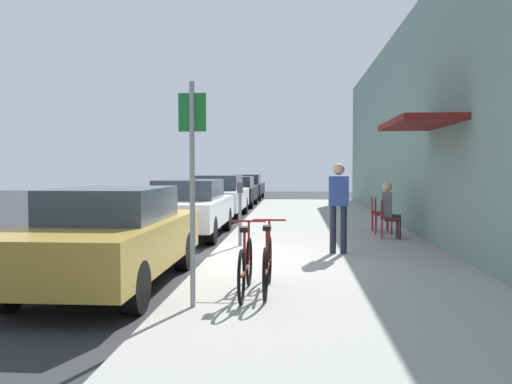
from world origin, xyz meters
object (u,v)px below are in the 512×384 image
(bicycle_0, at_px, (246,266))
(parked_car_4, at_px, (246,186))
(parked_car_0, at_px, (110,236))
(cafe_chair_2, at_px, (377,211))
(parking_meter, at_px, (240,209))
(parked_car_1, at_px, (189,207))
(street_sign, at_px, (192,176))
(parked_car_2, at_px, (218,196))
(parked_car_3, at_px, (236,191))
(seated_patron_0, at_px, (390,208))
(cafe_chair_1, at_px, (381,213))
(cafe_chair_0, at_px, (387,216))
(bicycle_1, at_px, (268,264))
(pedestrian_standing, at_px, (338,201))

(bicycle_0, bearing_deg, parked_car_4, 95.17)
(parked_car_0, height_order, cafe_chair_2, parked_car_0)
(parked_car_4, bearing_deg, parking_meter, -85.21)
(parked_car_1, xyz_separation_m, street_sign, (1.50, -7.21, 0.90))
(parked_car_2, distance_m, parked_car_3, 5.51)
(parked_car_1, distance_m, parked_car_4, 16.14)
(parked_car_1, height_order, parked_car_3, parked_car_1)
(seated_patron_0, bearing_deg, parked_car_2, 128.27)
(street_sign, xyz_separation_m, cafe_chair_2, (3.29, 7.83, -1.02))
(cafe_chair_1, xyz_separation_m, cafe_chair_2, (-0.00, 0.60, 0.00))
(parked_car_3, relative_size, cafe_chair_1, 5.06)
(seated_patron_0, relative_size, cafe_chair_2, 1.48)
(parked_car_1, bearing_deg, seated_patron_0, -10.55)
(parked_car_1, bearing_deg, parked_car_2, 90.00)
(parking_meter, distance_m, cafe_chair_0, 3.56)
(parked_car_4, bearing_deg, bicycle_1, -84.10)
(parked_car_1, height_order, seated_patron_0, parked_car_1)
(parked_car_3, xyz_separation_m, parking_meter, (1.55, -13.10, 0.18))
(parking_meter, bearing_deg, pedestrian_standing, -23.91)
(parked_car_0, relative_size, cafe_chair_0, 5.06)
(cafe_chair_2, bearing_deg, street_sign, -112.80)
(seated_patron_0, xyz_separation_m, cafe_chair_2, (-0.06, 1.52, -0.19))
(parked_car_4, height_order, bicycle_0, parked_car_4)
(bicycle_1, distance_m, cafe_chair_2, 7.42)
(bicycle_0, relative_size, cafe_chair_2, 1.97)
(parked_car_0, distance_m, cafe_chair_0, 6.82)
(parked_car_0, distance_m, parking_meter, 3.74)
(parked_car_3, bearing_deg, parked_car_2, -90.00)
(cafe_chair_0, bearing_deg, parked_car_1, 169.43)
(parking_meter, relative_size, cafe_chair_2, 1.52)
(parked_car_1, distance_m, bicycle_0, 6.87)
(parked_car_4, relative_size, cafe_chair_2, 5.06)
(cafe_chair_1, bearing_deg, parked_car_2, 132.51)
(bicycle_1, relative_size, pedestrian_standing, 1.01)
(parked_car_1, bearing_deg, bicycle_1, -69.97)
(parking_meter, bearing_deg, parked_car_3, 96.75)
(cafe_chair_0, xyz_separation_m, pedestrian_standing, (-1.29, -2.32, 0.50))
(parking_meter, height_order, bicycle_1, parking_meter)
(street_sign, distance_m, cafe_chair_1, 8.00)
(parking_meter, distance_m, cafe_chair_1, 4.02)
(seated_patron_0, bearing_deg, pedestrian_standing, -120.39)
(cafe_chair_0, xyz_separation_m, cafe_chair_1, (0.00, 0.91, 0.00))
(parked_car_0, height_order, cafe_chair_0, parked_car_0)
(parked_car_3, xyz_separation_m, cafe_chair_2, (4.79, -10.14, -0.08))
(parked_car_0, height_order, parking_meter, same)
(parked_car_4, distance_m, seated_patron_0, 17.72)
(parked_car_2, relative_size, seated_patron_0, 3.41)
(cafe_chair_0, bearing_deg, parking_meter, -155.86)
(street_sign, bearing_deg, cafe_chair_0, 62.48)
(parked_car_1, relative_size, parked_car_3, 1.00)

